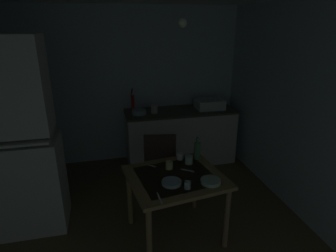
# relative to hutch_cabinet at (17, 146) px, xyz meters

# --- Properties ---
(ground_plane) EXTENTS (4.84, 4.84, 0.00)m
(ground_plane) POSITION_rel_hutch_cabinet_xyz_m (1.34, -0.42, -0.99)
(ground_plane) COLOR brown
(wall_back) EXTENTS (3.65, 0.10, 2.48)m
(wall_back) POSITION_rel_hutch_cabinet_xyz_m (1.34, 1.56, 0.25)
(wall_back) COLOR silver
(wall_back) RESTS_ON ground
(wall_right) EXTENTS (0.10, 3.94, 2.48)m
(wall_right) POSITION_rel_hutch_cabinet_xyz_m (3.16, -0.42, 0.25)
(wall_right) COLOR silver
(wall_right) RESTS_ON ground
(hutch_cabinet) EXTENTS (0.83, 0.54, 2.11)m
(hutch_cabinet) POSITION_rel_hutch_cabinet_xyz_m (0.00, 0.00, 0.00)
(hutch_cabinet) COLOR silver
(hutch_cabinet) RESTS_ON ground
(counter_cabinet) EXTENTS (1.77, 0.64, 0.89)m
(counter_cabinet) POSITION_rel_hutch_cabinet_xyz_m (2.11, 1.19, -0.54)
(counter_cabinet) COLOR silver
(counter_cabinet) RESTS_ON ground
(sink_basin) EXTENTS (0.44, 0.34, 0.15)m
(sink_basin) POSITION_rel_hutch_cabinet_xyz_m (2.60, 1.19, -0.02)
(sink_basin) COLOR white
(sink_basin) RESTS_ON counter_cabinet
(hand_pump) EXTENTS (0.05, 0.27, 0.39)m
(hand_pump) POSITION_rel_hutch_cabinet_xyz_m (1.36, 1.23, 0.07)
(hand_pump) COLOR #B21E19
(hand_pump) RESTS_ON counter_cabinet
(mixing_bowl_counter) EXTENTS (0.22, 0.22, 0.07)m
(mixing_bowl_counter) POSITION_rel_hutch_cabinet_xyz_m (1.43, 1.14, -0.06)
(mixing_bowl_counter) COLOR #9EB2C6
(mixing_bowl_counter) RESTS_ON counter_cabinet
(stoneware_crock) EXTENTS (0.11, 0.11, 0.13)m
(stoneware_crock) POSITION_rel_hutch_cabinet_xyz_m (1.68, 1.16, -0.04)
(stoneware_crock) COLOR beige
(stoneware_crock) RESTS_ON counter_cabinet
(dining_table) EXTENTS (1.06, 0.97, 0.73)m
(dining_table) POSITION_rel_hutch_cabinet_xyz_m (1.58, -0.53, -0.36)
(dining_table) COLOR #97764A
(dining_table) RESTS_ON ground
(chair_far_side) EXTENTS (0.47, 0.47, 0.98)m
(chair_far_side) POSITION_rel_hutch_cabinet_xyz_m (1.55, 0.11, -0.48)
(chair_far_side) COLOR #38261D
(chair_far_side) RESTS_ON ground
(serving_bowl_wide) EXTENTS (0.19, 0.19, 0.03)m
(serving_bowl_wide) POSITION_rel_hutch_cabinet_xyz_m (1.51, -0.67, -0.24)
(serving_bowl_wide) COLOR #9EB2C6
(serving_bowl_wide) RESTS_ON dining_table
(soup_bowl_small) EXTENTS (0.20, 0.20, 0.03)m
(soup_bowl_small) POSITION_rel_hutch_cabinet_xyz_m (1.88, -0.74, -0.24)
(soup_bowl_small) COLOR #ADD1C1
(soup_bowl_small) RESTS_ON dining_table
(mug_dark) EXTENTS (0.08, 0.08, 0.08)m
(mug_dark) POSITION_rel_hutch_cabinet_xyz_m (1.55, -0.37, -0.21)
(mug_dark) COLOR beige
(mug_dark) RESTS_ON dining_table
(mug_tall) EXTENTS (0.09, 0.09, 0.09)m
(mug_tall) POSITION_rel_hutch_cabinet_xyz_m (1.79, -0.30, -0.21)
(mug_tall) COLOR #ADD1C1
(mug_tall) RESTS_ON dining_table
(teacup_mint) EXTENTS (0.06, 0.06, 0.07)m
(teacup_mint) POSITION_rel_hutch_cabinet_xyz_m (1.63, -0.79, -0.22)
(teacup_mint) COLOR #9EB2C6
(teacup_mint) RESTS_ON dining_table
(teacup_cream) EXTENTS (0.08, 0.08, 0.07)m
(teacup_cream) POSITION_rel_hutch_cabinet_xyz_m (1.73, -0.17, -0.22)
(teacup_cream) COLOR white
(teacup_cream) RESTS_ON dining_table
(glass_bottle) EXTENTS (0.08, 0.08, 0.26)m
(glass_bottle) POSITION_rel_hutch_cabinet_xyz_m (1.92, -0.21, -0.15)
(glass_bottle) COLOR #4C7F56
(glass_bottle) RESTS_ON dining_table
(table_knife) EXTENTS (0.02, 0.18, 0.00)m
(table_knife) POSITION_rel_hutch_cabinet_xyz_m (1.34, -0.88, -0.25)
(table_knife) COLOR silver
(table_knife) RESTS_ON dining_table
(teaspoon_near_bowl) EXTENTS (0.13, 0.10, 0.00)m
(teaspoon_near_bowl) POSITION_rel_hutch_cabinet_xyz_m (1.74, -0.46, -0.25)
(teaspoon_near_bowl) COLOR beige
(teaspoon_near_bowl) RESTS_ON dining_table
(teaspoon_by_cup) EXTENTS (0.10, 0.11, 0.00)m
(teaspoon_by_cup) POSITION_rel_hutch_cabinet_xyz_m (1.38, -0.25, -0.25)
(teaspoon_by_cup) COLOR beige
(teaspoon_by_cup) RESTS_ON dining_table
(pendant_bulb) EXTENTS (0.08, 0.08, 0.08)m
(pendant_bulb) POSITION_rel_hutch_cabinet_xyz_m (1.64, -0.50, 1.22)
(pendant_bulb) COLOR #F9EFCC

